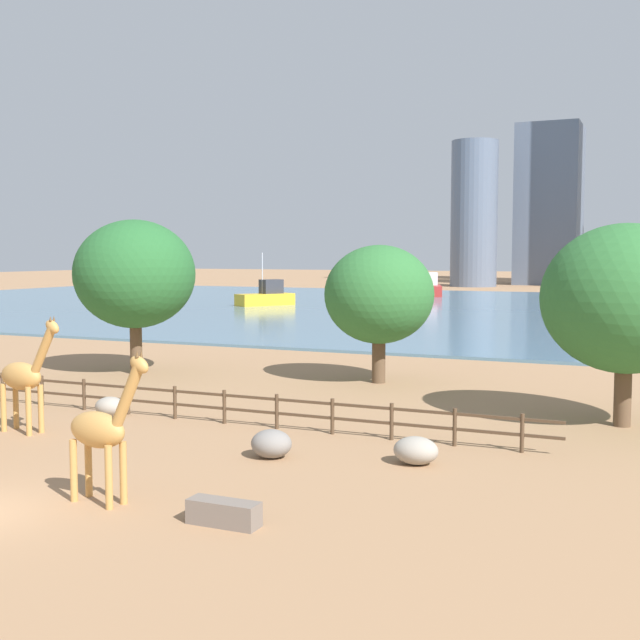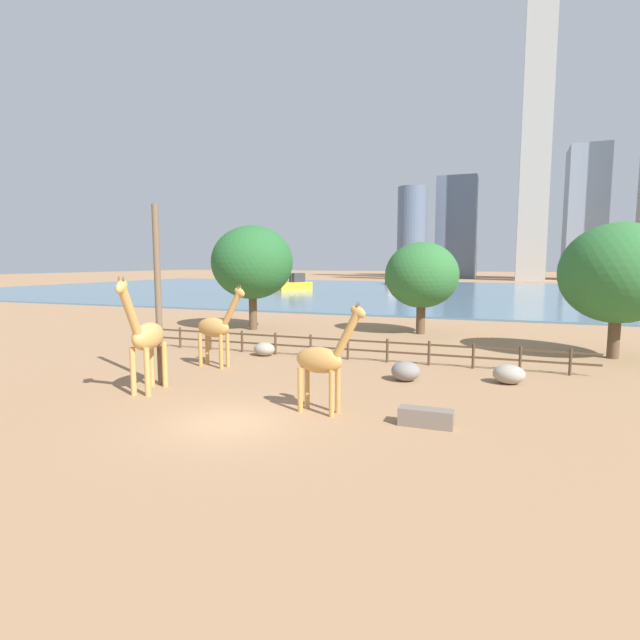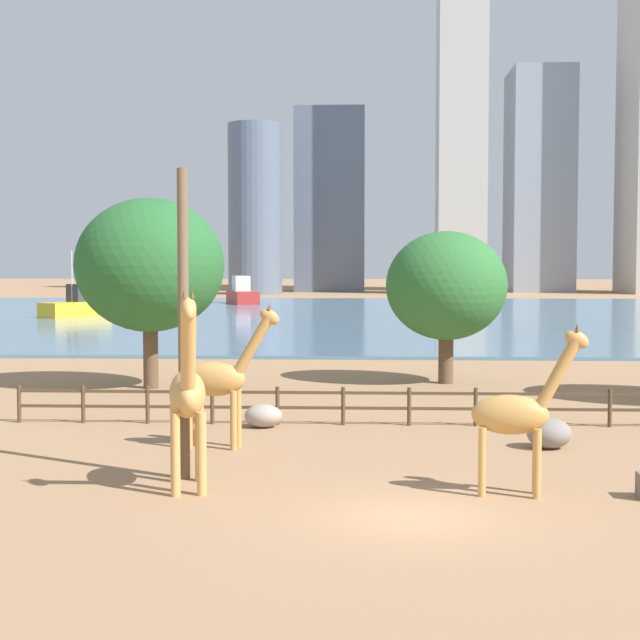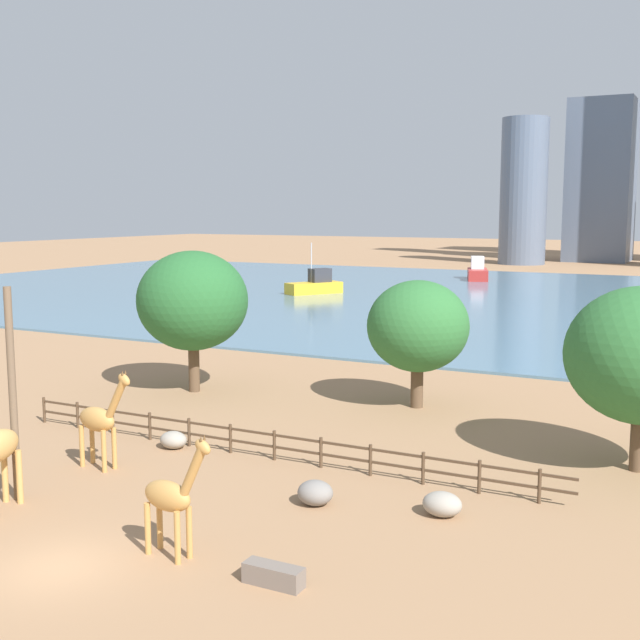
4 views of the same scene
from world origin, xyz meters
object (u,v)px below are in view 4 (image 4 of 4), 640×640
(feeding_trough, at_px, (274,575))
(boat_ferry, at_px, (478,272))
(boulder_by_pole, at_px, (442,504))
(boulder_small, at_px, (173,440))
(giraffe_young, at_px, (100,420))
(utility_pole, at_px, (13,395))
(tree_left_large, at_px, (193,301))
(boulder_near_fence, at_px, (315,493))
(boat_sailboat, at_px, (315,285))
(tree_right_tall, at_px, (418,326))
(giraffe_companion, at_px, (171,497))

(feeding_trough, relative_size, boat_ferry, 0.21)
(boulder_by_pole, distance_m, boulder_small, 13.54)
(giraffe_young, xyz_separation_m, utility_pole, (-0.28, -4.15, 1.89))
(tree_left_large, bearing_deg, boulder_by_pole, -31.84)
(giraffe_young, height_order, boulder_small, giraffe_young)
(giraffe_young, xyz_separation_m, boulder_near_fence, (9.84, 0.37, -1.62))
(utility_pole, xyz_separation_m, tree_left_large, (-4.78, 17.62, 1.42))
(utility_pole, bearing_deg, boulder_near_fence, 24.05)
(boulder_by_pole, relative_size, boat_sailboat, 0.19)
(boulder_by_pole, bearing_deg, tree_right_tall, 113.60)
(boulder_small, bearing_deg, boulder_near_fence, -20.10)
(boat_ferry, bearing_deg, feeding_trough, -5.12)
(boulder_small, height_order, feeding_trough, boulder_small)
(utility_pole, bearing_deg, feeding_trough, -7.72)
(giraffe_young, height_order, feeding_trough, giraffe_young)
(boulder_by_pole, height_order, boat_sailboat, boat_sailboat)
(utility_pole, xyz_separation_m, boat_ferry, (-11.03, 98.34, -2.59))
(giraffe_companion, relative_size, boulder_by_pole, 2.93)
(feeding_trough, distance_m, boat_ferry, 102.57)
(feeding_trough, height_order, boat_ferry, boat_ferry)
(giraffe_young, bearing_deg, boulder_near_fence, 9.11)
(tree_left_large, xyz_separation_m, tree_right_tall, (13.07, 2.37, -0.94))
(boulder_by_pole, distance_m, feeding_trough, 7.67)
(utility_pole, bearing_deg, giraffe_companion, -9.90)
(giraffe_young, xyz_separation_m, boat_ferry, (-11.31, 94.19, -0.70))
(utility_pole, bearing_deg, tree_right_tall, 67.47)
(feeding_trough, height_order, tree_right_tall, tree_right_tall)
(boat_sailboat, bearing_deg, boulder_near_fence, 59.12)
(giraffe_companion, xyz_separation_m, tree_right_tall, (0.05, 21.42, 2.49))
(boulder_near_fence, bearing_deg, boat_ferry, 102.70)
(utility_pole, height_order, boulder_small, utility_pole)
(utility_pole, bearing_deg, tree_left_large, 105.19)
(utility_pole, bearing_deg, boat_ferry, 96.40)
(boulder_by_pole, distance_m, boat_sailboat, 73.82)
(feeding_trough, height_order, tree_left_large, tree_left_large)
(utility_pole, relative_size, boulder_by_pole, 5.65)
(boulder_small, relative_size, tree_left_large, 0.15)
(boulder_by_pole, relative_size, tree_left_large, 0.17)
(giraffe_companion, distance_m, boat_sailboat, 77.12)
(tree_right_tall, bearing_deg, utility_pole, -112.53)
(boat_sailboat, bearing_deg, tree_left_large, 51.58)
(tree_right_tall, height_order, boat_sailboat, tree_right_tall)
(giraffe_young, xyz_separation_m, tree_left_large, (-5.07, 13.47, 3.31))
(utility_pole, height_order, feeding_trough, utility_pole)
(tree_right_tall, bearing_deg, boulder_by_pole, -66.40)
(boulder_small, bearing_deg, feeding_trough, -41.14)
(utility_pole, xyz_separation_m, feeding_trough, (11.97, -1.62, -3.67))
(tree_left_large, height_order, tree_right_tall, tree_left_large)
(boulder_small, bearing_deg, tree_right_tall, 59.90)
(tree_left_large, relative_size, tree_right_tall, 1.20)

